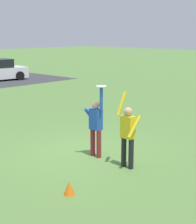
% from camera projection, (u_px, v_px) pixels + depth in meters
% --- Properties ---
extents(ground_plane, '(120.00, 120.00, 0.00)m').
position_uv_depth(ground_plane, '(85.00, 153.00, 11.13)').
color(ground_plane, '#567F3D').
extents(person_catcher, '(0.49, 0.55, 2.08)m').
position_uv_depth(person_catcher, '(96.00, 124.00, 10.59)').
color(person_catcher, maroon).
rests_on(person_catcher, ground_plane).
extents(person_defender, '(0.49, 0.56, 2.04)m').
position_uv_depth(person_defender, '(128.00, 132.00, 9.72)').
color(person_defender, black).
rests_on(person_defender, ground_plane).
extents(frisbee_disc, '(0.27, 0.27, 0.02)m').
position_uv_depth(frisbee_disc, '(101.00, 86.00, 10.20)').
color(frisbee_disc, white).
rests_on(frisbee_disc, person_catcher).
extents(field_cone_orange, '(0.26, 0.26, 0.32)m').
position_uv_depth(field_cone_orange, '(69.00, 188.00, 8.23)').
color(field_cone_orange, orange).
rests_on(field_cone_orange, ground_plane).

